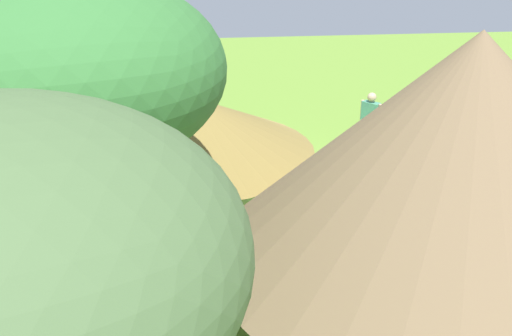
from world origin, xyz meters
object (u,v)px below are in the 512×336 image
Objects in this scene: patio_chair_east_end at (180,267)px; shade_umbrella at (192,124)px; thatched_hut at (456,212)px; patio_dining_table at (197,221)px; zebra_toward_hut at (485,200)px; patio_chair_west_end at (258,212)px; striped_lounge_chair at (351,185)px; guest_behind_table at (96,195)px; zebra_by_umbrella at (227,158)px; acacia_tree_behind_hut at (61,71)px; patio_chair_near_hut at (145,210)px; standing_watcher at (370,118)px; zebra_nearest_camera at (177,124)px; guest_beside_umbrella at (255,256)px.

shade_umbrella is at bearing 90.00° from patio_chair_east_end.
patio_chair_east_end is (3.46, -2.54, -2.19)m from thatched_hut.
zebra_toward_hut is at bearing 177.25° from patio_dining_table.
patio_chair_east_end and patio_chair_west_end have the same top height.
thatched_hut is at bearing 10.39° from zebra_toward_hut.
striped_lounge_chair is (-2.32, -1.57, -0.27)m from patio_chair_west_end.
thatched_hut is at bearing -133.57° from guest_behind_table.
acacia_tree_behind_hut reaches higher than zebra_by_umbrella.
zebra_by_umbrella is at bearing 171.25° from patio_chair_near_hut.
shade_umbrella reaches higher than patio_chair_east_end.
zebra_toward_hut is at bearing 119.70° from patio_chair_near_hut.
standing_watcher is 1.80× the size of striped_lounge_chair.
zebra_nearest_camera is 7.81m from zebra_toward_hut.
standing_watcher reaches higher than patio_chair_near_hut.
standing_watcher reaches higher than zebra_nearest_camera.
patio_chair_west_end is at bearing -134.49° from guest_beside_umbrella.
striped_lounge_chair is at bearing -6.89° from zebra_nearest_camera.
striped_lounge_chair is 0.17× the size of acacia_tree_behind_hut.
guest_beside_umbrella is 4.86m from zebra_toward_hut.
guest_behind_table is at bearing -18.98° from patio_dining_table.
guest_behind_table is 4.41m from zebra_nearest_camera.
zebra_toward_hut is (-4.78, 2.69, 0.03)m from zebra_by_umbrella.
striped_lounge_chair is at bearing -78.65° from patio_chair_west_end.
patio_chair_west_end is at bearing 128.17° from zebra_by_umbrella.
zebra_by_umbrella is (2.81, -0.35, 0.67)m from striped_lounge_chair.
patio_dining_table is 2.04m from guest_beside_umbrella.
patio_chair_west_end is (1.92, -4.34, -2.19)m from thatched_hut.
shade_umbrella is at bearing -50.61° from thatched_hut.
guest_beside_umbrella is 0.77× the size of zebra_by_umbrella.
guest_behind_table reaches higher than guest_beside_umbrella.
zebra_toward_hut reaches higher than patio_dining_table.
zebra_by_umbrella is at bearing -124.35° from guest_beside_umbrella.
guest_behind_table is at bearing 57.38° from zebra_by_umbrella.
standing_watcher reaches higher than guest_beside_umbrella.
acacia_tree_behind_hut reaches higher than guest_behind_table.
shade_umbrella is 2.58m from guest_behind_table.
zebra_nearest_camera is (0.42, -4.81, 0.28)m from patio_dining_table.
patio_chair_west_end is 0.52× the size of standing_watcher.
zebra_by_umbrella is (-1.16, 2.38, -0.02)m from zebra_nearest_camera.
acacia_tree_behind_hut is at bearing 62.32° from patio_dining_table.
zebra_toward_hut reaches higher than striped_lounge_chair.
acacia_tree_behind_hut reaches higher than standing_watcher.
striped_lounge_chair is at bearing -95.93° from zebra_toward_hut.
zebra_by_umbrella is (2.41, -6.26, -1.78)m from thatched_hut.
zebra_toward_hut is at bearing -169.37° from striped_lounge_chair.
shade_umbrella reaches higher than guest_beside_umbrella.
shade_umbrella is 4.81× the size of patio_chair_east_end.
shade_umbrella reaches higher than zebra_nearest_camera.
thatched_hut is at bearing 129.39° from shade_umbrella.
shade_umbrella is 2.02× the size of zebra_nearest_camera.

